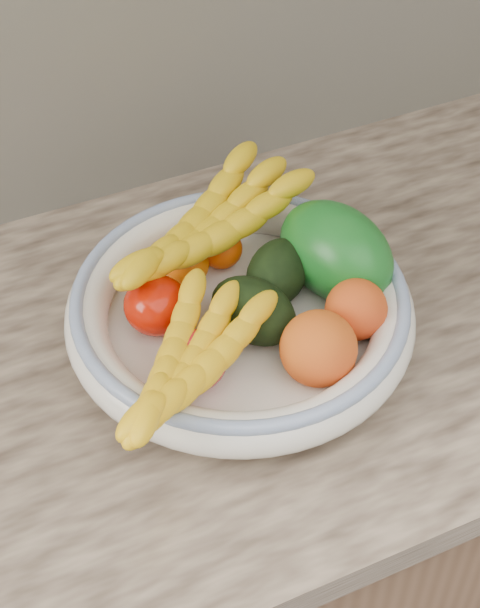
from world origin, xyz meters
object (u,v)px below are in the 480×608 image
at_px(green_mango, 336,252).
at_px(banana_bunch_back, 207,234).
at_px(fruit_bowl, 240,311).
at_px(banana_bunch_front, 188,369).

bearing_deg(green_mango, banana_bunch_back, 131.74).
xyz_separation_m(fruit_bowl, banana_bunch_front, (-0.10, -0.08, 0.03)).
bearing_deg(fruit_bowl, green_mango, 7.31).
xyz_separation_m(fruit_bowl, banana_bunch_back, (0.00, 0.09, 0.04)).
bearing_deg(banana_bunch_back, green_mango, -57.06).
xyz_separation_m(green_mango, banana_bunch_back, (-0.13, 0.08, 0.01)).
distance_m(banana_bunch_back, banana_bunch_front, 0.20).
bearing_deg(banana_bunch_back, fruit_bowl, -116.19).
bearing_deg(fruit_bowl, banana_bunch_back, 89.67).
bearing_deg(banana_bunch_back, banana_bunch_front, -144.46).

